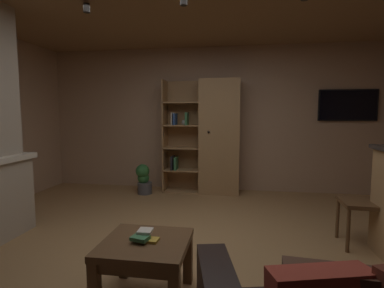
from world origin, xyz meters
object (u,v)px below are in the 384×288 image
coffee_table (145,253)px  dining_chair (372,197)px  table_book_0 (149,240)px  potted_floor_plant (144,179)px  table_book_2 (145,231)px  wall_mounted_tv (348,105)px  table_book_1 (140,238)px  bookshelf_cabinet (214,137)px

coffee_table → dining_chair: bearing=30.5°
table_book_0 → coffee_table: bearing=175.2°
coffee_table → table_book_0: (0.03, -0.00, 0.10)m
dining_chair → potted_floor_plant: 3.37m
table_book_2 → dining_chair: size_ratio=0.12×
wall_mounted_tv → table_book_2: bearing=-127.3°
coffee_table → table_book_2: (-0.01, 0.04, 0.15)m
coffee_table → potted_floor_plant: 2.95m
coffee_table → table_book_1: size_ratio=5.08×
table_book_0 → table_book_1: (-0.06, -0.03, 0.02)m
table_book_1 → table_book_0: bearing=28.0°
wall_mounted_tv → coffee_table: bearing=-126.8°
table_book_0 → potted_floor_plant: 2.96m
table_book_0 → dining_chair: bearing=30.9°
dining_chair → wall_mounted_tv: 2.35m
table_book_0 → table_book_1: bearing=-152.0°
table_book_1 → wall_mounted_tv: size_ratio=0.13×
bookshelf_cabinet → table_book_1: bearing=-95.1°
table_book_0 → table_book_2: bearing=134.5°
table_book_0 → potted_floor_plant: bearing=109.1°
table_book_1 → wall_mounted_tv: 4.26m
coffee_table → wall_mounted_tv: (2.45, 3.28, 1.16)m
dining_chair → table_book_1: bearing=-149.2°
bookshelf_cabinet → table_book_2: bearing=-95.0°
table_book_1 → coffee_table: bearing=50.8°
table_book_0 → table_book_2: size_ratio=1.24×
table_book_2 → wall_mounted_tv: (2.47, 3.23, 1.02)m
table_book_0 → wall_mounted_tv: (2.42, 3.28, 1.06)m
bookshelf_cabinet → table_book_2: (-0.27, -3.02, -0.47)m
table_book_0 → table_book_2: 0.08m
bookshelf_cabinet → coffee_table: bearing=-94.7°
coffee_table → table_book_2: table_book_2 is taller
bookshelf_cabinet → potted_floor_plant: (-1.19, -0.27, -0.71)m
bookshelf_cabinet → coffee_table: size_ratio=3.13×
bookshelf_cabinet → wall_mounted_tv: (2.20, 0.21, 0.55)m
table_book_0 → table_book_1: 0.07m
table_book_2 → wall_mounted_tv: size_ratio=0.12×
coffee_table → table_book_0: bearing=-4.8°
table_book_2 → bookshelf_cabinet: bearing=85.0°
potted_floor_plant → wall_mounted_tv: wall_mounted_tv is taller
dining_chair → potted_floor_plant: (-2.95, 1.61, -0.27)m
potted_floor_plant → wall_mounted_tv: 3.65m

